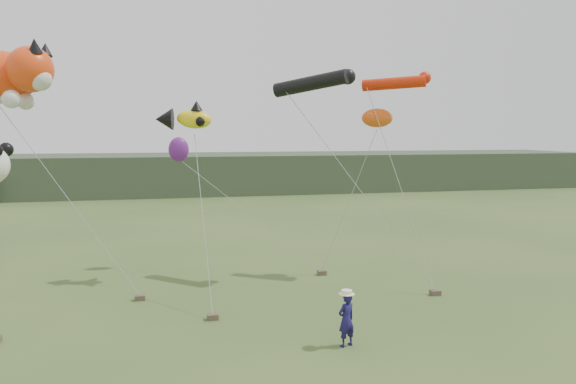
% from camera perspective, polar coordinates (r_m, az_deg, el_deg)
% --- Properties ---
extents(ground, '(120.00, 120.00, 0.00)m').
position_cam_1_polar(ground, '(17.50, -2.01, -15.53)').
color(ground, '#385123').
rests_on(ground, ground).
extents(headland, '(90.00, 13.00, 4.00)m').
position_cam_1_polar(headland, '(60.83, -12.90, 1.75)').
color(headland, '#2D3D28').
rests_on(headland, ground).
extents(festival_attendant, '(0.71, 0.60, 1.65)m').
position_cam_1_polar(festival_attendant, '(17.42, 5.95, -12.78)').
color(festival_attendant, '#19144C').
rests_on(festival_attendant, ground).
extents(sandbag_anchors, '(16.03, 5.94, 0.20)m').
position_cam_1_polar(sandbag_anchors, '(21.65, -5.39, -10.96)').
color(sandbag_anchors, brown).
rests_on(sandbag_anchors, ground).
extents(fish_kite, '(2.53, 1.68, 1.27)m').
position_cam_1_polar(fish_kite, '(24.78, -10.60, 7.35)').
color(fish_kite, yellow).
rests_on(fish_kite, ground).
extents(tube_kites, '(6.90, 2.66, 1.17)m').
position_cam_1_polar(tube_kites, '(25.25, 6.07, 11.03)').
color(tube_kites, black).
rests_on(tube_kites, ground).
extents(misc_kites, '(9.91, 3.99, 2.46)m').
position_cam_1_polar(misc_kites, '(25.92, 0.58, 6.20)').
color(misc_kites, '#E55212').
rests_on(misc_kites, ground).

